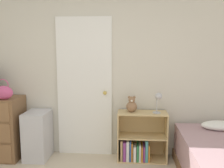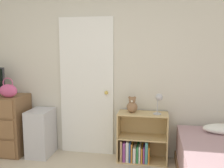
{
  "view_description": "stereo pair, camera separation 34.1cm",
  "coord_description": "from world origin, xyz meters",
  "px_view_note": "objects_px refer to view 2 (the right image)",
  "views": [
    {
      "loc": [
        0.66,
        -1.38,
        1.59
      ],
      "look_at": [
        0.4,
        1.99,
        1.11
      ],
      "focal_mm": 40.0,
      "sensor_mm": 36.0,
      "label": 1
    },
    {
      "loc": [
        1.0,
        -1.34,
        1.59
      ],
      "look_at": [
        0.4,
        1.99,
        1.11
      ],
      "focal_mm": 40.0,
      "sensor_mm": 36.0,
      "label": 2
    }
  ],
  "objects_px": {
    "desk_lamp": "(159,100)",
    "bookshelf": "(139,143)",
    "teddy_bear": "(132,106)",
    "storage_bin": "(41,133)",
    "handbag": "(8,90)"
  },
  "relations": [
    {
      "from": "storage_bin",
      "to": "teddy_bear",
      "type": "xyz_separation_m",
      "value": [
        1.35,
        0.06,
        0.45
      ]
    },
    {
      "from": "desk_lamp",
      "to": "bookshelf",
      "type": "bearing_deg",
      "value": 170.41
    },
    {
      "from": "storage_bin",
      "to": "teddy_bear",
      "type": "bearing_deg",
      "value": 2.52
    },
    {
      "from": "storage_bin",
      "to": "desk_lamp",
      "type": "distance_m",
      "value": 1.81
    },
    {
      "from": "bookshelf",
      "to": "teddy_bear",
      "type": "relative_size",
      "value": 3.03
    },
    {
      "from": "bookshelf",
      "to": "teddy_bear",
      "type": "bearing_deg",
      "value": -179.5
    },
    {
      "from": "desk_lamp",
      "to": "teddy_bear",
      "type": "bearing_deg",
      "value": 173.17
    },
    {
      "from": "bookshelf",
      "to": "desk_lamp",
      "type": "distance_m",
      "value": 0.7
    },
    {
      "from": "handbag",
      "to": "teddy_bear",
      "type": "relative_size",
      "value": 1.23
    },
    {
      "from": "desk_lamp",
      "to": "storage_bin",
      "type": "bearing_deg",
      "value": -179.47
    },
    {
      "from": "teddy_bear",
      "to": "desk_lamp",
      "type": "xyz_separation_m",
      "value": [
        0.36,
        -0.04,
        0.11
      ]
    },
    {
      "from": "handbag",
      "to": "desk_lamp",
      "type": "bearing_deg",
      "value": 4.53
    },
    {
      "from": "handbag",
      "to": "bookshelf",
      "type": "bearing_deg",
      "value": 6.54
    },
    {
      "from": "storage_bin",
      "to": "handbag",
      "type": "bearing_deg",
      "value": -159.09
    },
    {
      "from": "storage_bin",
      "to": "teddy_bear",
      "type": "distance_m",
      "value": 1.43
    }
  ]
}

